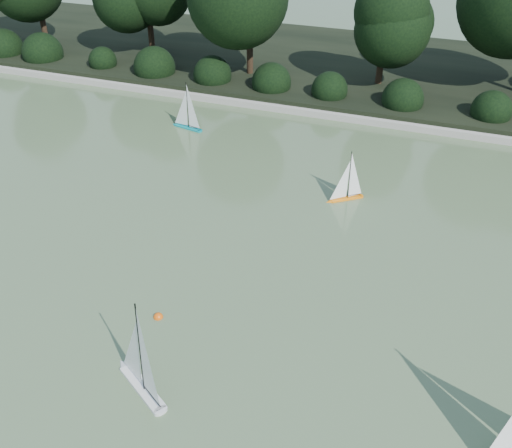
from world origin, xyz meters
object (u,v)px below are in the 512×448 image
object	(u,v)px
sailboat_orange	(344,192)
sailboat_teal	(185,120)
race_buoy	(158,317)
sailboat_white_a	(137,372)

from	to	relation	value
sailboat_orange	sailboat_teal	distance (m)	5.31
sailboat_teal	race_buoy	world-z (taller)	sailboat_teal
sailboat_white_a	sailboat_orange	bearing A→B (deg)	75.32
sailboat_orange	sailboat_teal	world-z (taller)	sailboat_teal
sailboat_white_a	race_buoy	world-z (taller)	sailboat_white_a
sailboat_white_a	sailboat_orange	distance (m)	6.16
sailboat_teal	sailboat_orange	bearing A→B (deg)	-24.39
sailboat_white_a	race_buoy	bearing A→B (deg)	107.50
sailboat_teal	race_buoy	bearing A→B (deg)	-67.29
sailboat_white_a	race_buoy	xyz separation A→B (m)	(-0.42, 1.32, -0.27)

